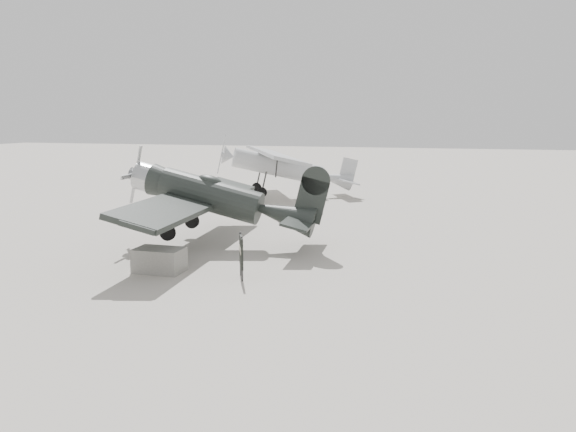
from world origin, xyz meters
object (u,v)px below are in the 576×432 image
(lowwing_monoplane, at_px, (220,199))
(equipment_block, at_px, (159,260))
(highwing_monoplane, at_px, (284,163))
(sign_board, at_px, (241,252))

(lowwing_monoplane, distance_m, equipment_block, 4.49)
(lowwing_monoplane, distance_m, highwing_monoplane, 14.09)
(lowwing_monoplane, height_order, equipment_block, lowwing_monoplane)
(highwing_monoplane, bearing_deg, lowwing_monoplane, -110.95)
(highwing_monoplane, relative_size, sign_board, 8.26)
(lowwing_monoplane, bearing_deg, sign_board, -63.33)
(highwing_monoplane, bearing_deg, sign_board, -104.72)
(equipment_block, bearing_deg, sign_board, -0.01)
(lowwing_monoplane, bearing_deg, highwing_monoplane, 92.03)
(lowwing_monoplane, height_order, sign_board, lowwing_monoplane)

